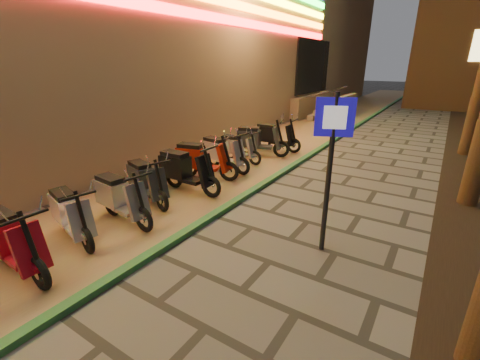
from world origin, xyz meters
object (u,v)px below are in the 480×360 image
Objects in this scene: scooter_9 at (200,159)px; scooter_10 at (221,152)px; scooter_4 at (11,241)px; scooter_7 at (145,180)px; scooter_11 at (237,147)px; scooter_8 at (184,170)px; scooter_6 at (119,197)px; scooter_13 at (273,136)px; scooter_5 at (70,214)px; pedestrian_sign at (331,154)px; scooter_12 at (257,140)px.

scooter_9 reaches higher than scooter_10.
scooter_7 is at bearing 99.05° from scooter_4.
scooter_8 is at bearing -79.43° from scooter_11.
scooter_6 reaches higher than scooter_7.
scooter_7 is 5.75m from scooter_13.
scooter_6 is 3.84m from scooter_10.
scooter_8 is 1.91m from scooter_10.
scooter_5 is at bearing -94.77° from scooter_6.
scooter_10 is (-0.22, 1.90, -0.02)m from scooter_8.
pedestrian_sign is 1.48× the size of scooter_12.
pedestrian_sign is 1.55× the size of scooter_13.
scooter_7 is 0.91× the size of scooter_8.
scooter_8 is 4.78m from scooter_13.
scooter_12 is (-0.09, 3.81, 0.00)m from scooter_8.
scooter_10 is at bearing 96.37° from scooter_8.
pedestrian_sign is 6.85m from scooter_13.
scooter_4 is at bearing -83.08° from scooter_6.
scooter_11 is (-0.11, 5.73, -0.02)m from scooter_5.
scooter_6 is 0.97× the size of scooter_13.
scooter_7 is at bearing -107.07° from scooter_9.
scooter_8 reaches higher than scooter_13.
scooter_11 is at bearing -102.14° from scooter_13.
pedestrian_sign is at bearing -11.50° from scooter_8.
scooter_9 reaches higher than scooter_5.
pedestrian_sign is 1.57× the size of scooter_4.
scooter_5 is 4.77m from scooter_10.
scooter_6 reaches higher than scooter_11.
scooter_7 is 3.82m from scooter_11.
scooter_10 is 1.15× the size of scooter_11.
scooter_5 is 0.88× the size of scooter_9.
scooter_4 is 0.95× the size of scooter_9.
scooter_6 is 1.03m from scooter_7.
scooter_9 is (-4.11, 1.72, -1.18)m from pedestrian_sign.
pedestrian_sign is 1.60× the size of scooter_6.
scooter_8 is at bearing 95.98° from scooter_6.
scooter_10 is 0.96× the size of scooter_12.
scooter_10 reaches higher than scooter_13.
scooter_8 is (-3.86, 0.77, -1.18)m from pedestrian_sign.
scooter_4 is 1.99m from scooter_6.
pedestrian_sign is at bearing 40.70° from scooter_5.
scooter_7 is 2.86m from scooter_10.
scooter_7 is 1.07× the size of scooter_11.
pedestrian_sign is 1.76× the size of scooter_11.
scooter_6 is at bearing -92.93° from scooter_13.
scooter_10 is at bearing 104.88° from scooter_7.
scooter_12 reaches higher than scooter_4.
scooter_9 is (0.07, 1.90, 0.05)m from scooter_7.
scooter_11 is (-0.03, 1.92, -0.09)m from scooter_9.
pedestrian_sign reaches higher than scooter_4.
pedestrian_sign reaches higher than scooter_7.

